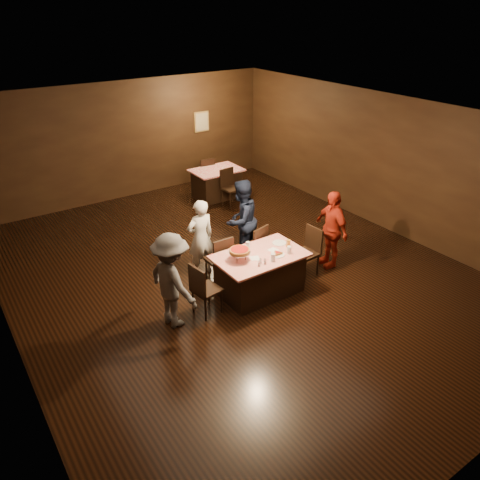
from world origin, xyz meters
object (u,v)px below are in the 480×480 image
at_px(diner_red_shirt, 331,229).
at_px(glass_front_left, 273,258).
at_px(plate_empty, 279,243).
at_px(glass_back, 248,245).
at_px(diner_grey_knit, 172,281).
at_px(chair_back_near, 231,188).
at_px(pizza_stand, 240,251).
at_px(diner_white_jacket, 201,238).
at_px(diner_navy_hoodie, 241,220).
at_px(chair_end_left, 207,289).
at_px(chair_back_far, 205,174).
at_px(chair_far_left, 218,258).
at_px(chair_end_right, 306,252).
at_px(main_table, 260,274).
at_px(chair_far_right, 253,247).
at_px(glass_front_right, 289,250).
at_px(back_table, 217,183).
at_px(glass_amber, 288,243).

distance_m(diner_red_shirt, glass_front_left, 1.73).
bearing_deg(plate_empty, glass_back, 165.96).
distance_m(diner_grey_knit, plate_empty, 2.24).
distance_m(chair_back_near, pizza_stand, 4.24).
bearing_deg(glass_back, diner_white_jacket, 117.73).
distance_m(diner_navy_hoodie, pizza_stand, 1.50).
distance_m(chair_end_left, chair_back_far, 5.73).
xyz_separation_m(chair_far_left, chair_end_right, (1.50, -0.75, 0.00)).
bearing_deg(diner_grey_knit, chair_back_near, -54.07).
distance_m(chair_end_left, glass_back, 1.15).
bearing_deg(main_table, chair_back_near, 63.60).
relative_size(chair_end_left, diner_navy_hoodie, 0.57).
distance_m(chair_end_right, glass_front_left, 1.15).
bearing_deg(diner_navy_hoodie, glass_front_left, 57.04).
xyz_separation_m(chair_far_right, glass_back, (-0.45, -0.45, 0.37)).
height_order(chair_far_right, pizza_stand, pizza_stand).
bearing_deg(main_table, pizza_stand, 172.87).
bearing_deg(pizza_stand, chair_far_right, 41.19).
bearing_deg(glass_front_left, plate_empty, 41.99).
height_order(diner_grey_knit, pizza_stand, diner_grey_knit).
height_order(chair_far_left, plate_empty, chair_far_left).
relative_size(chair_back_near, glass_front_left, 6.79).
xyz_separation_m(chair_back_near, pizza_stand, (-2.21, -3.59, 0.48)).
distance_m(chair_end_left, diner_red_shirt, 2.86).
relative_size(pizza_stand, glass_front_left, 2.71).
height_order(chair_far_left, chair_end_right, same).
relative_size(chair_far_left, pizza_stand, 2.50).
bearing_deg(glass_front_left, chair_end_right, 15.95).
bearing_deg(plate_empty, pizza_stand, -173.99).
bearing_deg(diner_grey_knit, chair_end_left, -105.15).
xyz_separation_m(chair_back_far, glass_front_left, (-1.76, -5.24, 0.37)).
distance_m(chair_back_far, glass_front_right, 5.38).
relative_size(chair_far_left, diner_navy_hoodie, 0.57).
relative_size(chair_far_right, plate_empty, 3.80).
relative_size(chair_back_far, glass_front_left, 6.79).
distance_m(back_table, chair_back_far, 0.61).
bearing_deg(chair_back_near, back_table, 84.90).
bearing_deg(chair_end_right, plate_empty, -108.85).
xyz_separation_m(pizza_stand, glass_front_right, (0.85, -0.30, -0.11)).
xyz_separation_m(diner_navy_hoodie, plate_empty, (0.08, -1.12, -0.06)).
distance_m(chair_far_right, diner_grey_knit, 2.23).
bearing_deg(diner_red_shirt, chair_far_right, -109.97).
bearing_deg(chair_far_right, chair_end_left, 13.14).
distance_m(back_table, chair_far_right, 3.86).
relative_size(chair_end_left, glass_amber, 6.79).
bearing_deg(chair_end_left, chair_far_right, -71.03).
bearing_deg(chair_end_right, diner_red_shirt, 88.41).
distance_m(main_table, chair_back_far, 5.26).
bearing_deg(diner_red_shirt, chair_back_near, -172.56).
height_order(glass_front_left, glass_front_right, same).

